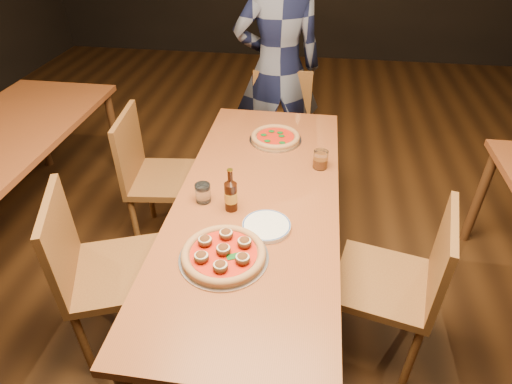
# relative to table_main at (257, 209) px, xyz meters

# --- Properties ---
(ground) EXTENTS (9.00, 9.00, 0.00)m
(ground) POSITION_rel_table_main_xyz_m (0.00, 0.00, -0.68)
(ground) COLOR black
(table_main) EXTENTS (0.80, 2.00, 0.75)m
(table_main) POSITION_rel_table_main_xyz_m (0.00, 0.00, 0.00)
(table_main) COLOR brown
(table_main) RESTS_ON ground
(chair_main_nw) EXTENTS (0.59, 0.59, 0.98)m
(chair_main_nw) POSITION_rel_table_main_xyz_m (-0.63, -0.34, -0.19)
(chair_main_nw) COLOR brown
(chair_main_nw) RESTS_ON ground
(chair_main_sw) EXTENTS (0.50, 0.50, 0.96)m
(chair_main_sw) POSITION_rel_table_main_xyz_m (-0.66, 0.49, -0.20)
(chair_main_sw) COLOR brown
(chair_main_sw) RESTS_ON ground
(chair_main_e) EXTENTS (0.53, 0.53, 0.95)m
(chair_main_e) POSITION_rel_table_main_xyz_m (0.64, -0.21, -0.20)
(chair_main_e) COLOR brown
(chair_main_e) RESTS_ON ground
(chair_end) EXTENTS (0.48, 0.48, 0.95)m
(chair_end) POSITION_rel_table_main_xyz_m (0.01, 1.16, -0.20)
(chair_end) COLOR brown
(chair_end) RESTS_ON ground
(pizza_meatball) EXTENTS (0.37, 0.37, 0.07)m
(pizza_meatball) POSITION_rel_table_main_xyz_m (-0.08, -0.44, 0.10)
(pizza_meatball) COLOR #B7B7BF
(pizza_meatball) RESTS_ON table_main
(pizza_margherita) EXTENTS (0.32, 0.32, 0.04)m
(pizza_margherita) POSITION_rel_table_main_xyz_m (0.02, 0.60, 0.09)
(pizza_margherita) COLOR #B7B7BF
(pizza_margherita) RESTS_ON table_main
(plate_stack) EXTENTS (0.22, 0.22, 0.02)m
(plate_stack) POSITION_rel_table_main_xyz_m (0.07, -0.22, 0.08)
(plate_stack) COLOR white
(plate_stack) RESTS_ON table_main
(beer_bottle) EXTENTS (0.06, 0.06, 0.22)m
(beer_bottle) POSITION_rel_table_main_xyz_m (-0.11, -0.11, 0.15)
(beer_bottle) COLOR black
(beer_bottle) RESTS_ON table_main
(water_glass) EXTENTS (0.08, 0.08, 0.09)m
(water_glass) POSITION_rel_table_main_xyz_m (-0.26, -0.06, 0.12)
(water_glass) COLOR white
(water_glass) RESTS_ON table_main
(amber_glass) EXTENTS (0.08, 0.08, 0.10)m
(amber_glass) POSITION_rel_table_main_xyz_m (0.30, 0.33, 0.12)
(amber_glass) COLOR #8B410F
(amber_glass) RESTS_ON table_main
(diner) EXTENTS (0.74, 0.57, 1.80)m
(diner) POSITION_rel_table_main_xyz_m (-0.05, 1.41, 0.22)
(diner) COLOR black
(diner) RESTS_ON ground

